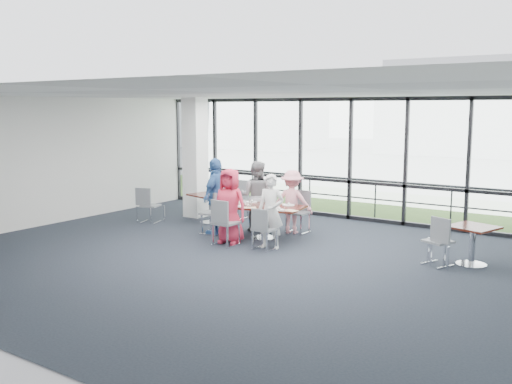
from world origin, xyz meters
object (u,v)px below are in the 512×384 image
Objects in this scene: diner_far_left at (256,196)px; chair_spare_la at (150,206)px; chair_main_nr at (265,229)px; side_table_right at (473,233)px; chair_main_fl at (262,211)px; diner_end at (217,196)px; diner_near_left at (230,206)px; diner_far_right at (292,202)px; chair_main_fr at (298,213)px; side_table_left at (211,198)px; chair_spare_r at (438,241)px; chair_main_end at (212,213)px; main_table at (263,212)px; chair_spare_lb at (236,200)px; structural_column at (195,158)px; chair_main_nl at (226,223)px; diner_near_right at (271,211)px.

diner_far_left is 1.89× the size of chair_spare_la.
chair_spare_la is at bearing 171.22° from chair_main_nr.
chair_main_fl reaches higher than side_table_right.
diner_end reaches higher than diner_far_left.
chair_spare_la is (-3.02, 0.64, -0.37)m from diner_near_left.
chair_main_fr is at bearing -153.77° from diner_far_right.
chair_spare_la is at bearing 160.39° from diner_near_left.
side_table_left and side_table_right have the same top height.
chair_spare_r is at bearing -7.18° from side_table_left.
chair_main_end is (-0.12, -0.01, -0.40)m from diner_end.
side_table_left is 1.21× the size of chair_spare_r.
chair_main_end reaches higher than main_table.
chair_main_nr is 3.43m from chair_spare_lb.
main_table is 0.90m from diner_far_right.
diner_far_left is (2.38, -0.60, -0.76)m from structural_column.
structural_column is 3.36m from main_table.
chair_spare_r reaches higher than side_table_right.
chair_main_end is at bearing 144.86° from chair_main_nl.
chair_main_end is 5.20m from chair_spare_r.
diner_near_right reaches higher than side_table_left.
chair_spare_lb is at bearing 124.32° from chair_main_nl.
diner_near_left reaches higher than diner_far_right.
chair_main_fr is (1.49, 1.20, -0.41)m from diner_end.
side_table_left is 0.68× the size of diner_near_left.
chair_main_end is 2.13m from chair_spare_la.
side_table_left is 2.33m from diner_far_right.
chair_main_fr is at bearing -2.66° from chair_spare_la.
chair_main_nr is 0.87× the size of chair_spare_lb.
structural_column is 3.30× the size of side_table_right.
diner_far_left is at bearing -14.02° from structural_column.
diner_near_left is 1.67× the size of chair_main_nl.
structural_column is 3.57× the size of chair_main_fl.
side_table_left is 3.09m from chair_main_nr.
side_table_right is (4.45, 0.33, 0.01)m from main_table.
side_table_right is 0.99× the size of chair_main_nl.
side_table_left is 0.75× the size of diner_far_right.
diner_near_right reaches higher than chair_main_end.
chair_main_end is (-0.66, -1.10, 0.04)m from chair_main_fl.
chair_main_fl is at bearing 148.68° from chair_spare_lb.
diner_far_left is at bearing -4.66° from side_table_left.
chair_spare_lb is 1.07× the size of chair_spare_r.
main_table is 1.05m from chair_main_nl.
diner_near_right is (3.60, -1.85, -0.82)m from structural_column.
chair_main_nr is 1.81m from chair_main_fr.
side_table_left is 0.66× the size of diner_far_left.
structural_column is 3.25× the size of chair_main_end.
chair_main_fr is at bearing 162.57° from chair_spare_lb.
diner_far_right reaches higher than side_table_right.
structural_column is at bearing -2.30° from chair_main_fr.
diner_near_left is 1.89m from chair_main_fr.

